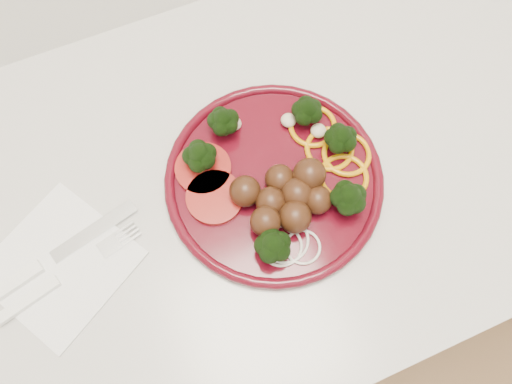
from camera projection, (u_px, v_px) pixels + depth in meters
name	position (u px, v px, depth m)	size (l,w,h in m)	color
counter	(165.00, 291.00, 1.06)	(2.40, 0.60, 0.90)	beige
plate	(278.00, 178.00, 0.65)	(0.29, 0.29, 0.06)	#470711
napkin	(60.00, 264.00, 0.62)	(0.16, 0.16, 0.00)	white
knife	(37.00, 268.00, 0.62)	(0.22, 0.07, 0.01)	silver
fork	(45.00, 289.00, 0.61)	(0.19, 0.06, 0.01)	white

